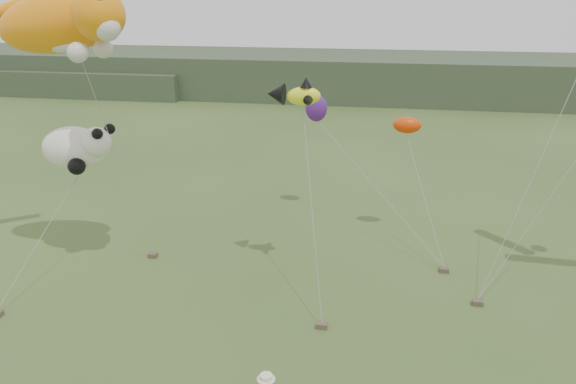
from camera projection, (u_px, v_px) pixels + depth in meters
name	position (u px, v px, depth m)	size (l,w,h in m)	color
headland	(334.00, 76.00, 56.25)	(90.00, 13.00, 4.00)	#2D3D28
sandbag_anchors	(279.00, 291.00, 19.93)	(16.11, 5.99, 0.18)	brown
cat_kite	(69.00, 21.00, 19.38)	(6.23, 3.32, 2.87)	orange
fish_kite	(293.00, 95.00, 19.55)	(2.00, 1.35, 1.04)	#F0F821
panda_kite	(77.00, 148.00, 21.41)	(2.96, 1.91, 1.84)	white
misc_kites	(349.00, 114.00, 25.05)	(5.19, 2.83, 1.25)	red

